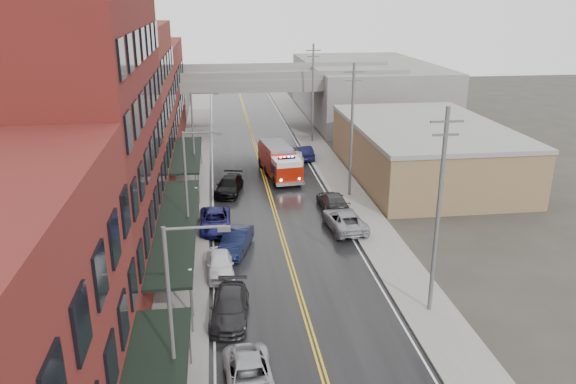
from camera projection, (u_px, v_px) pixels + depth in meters
road at (277, 220)px, 45.77m from camera, size 11.00×160.00×0.02m
sidewalk_left at (187, 224)px, 44.85m from camera, size 3.00×160.00×0.15m
sidewalk_right at (364, 215)px, 46.64m from camera, size 3.00×160.00×0.15m
curb_left at (207, 223)px, 45.05m from camera, size 0.30×160.00×0.15m
curb_right at (345, 216)px, 46.44m from camera, size 0.30×160.00×0.15m
brick_building_b at (75, 138)px, 34.61m from camera, size 9.00×20.00×18.00m
brick_building_c at (120, 109)px, 51.48m from camera, size 9.00×15.00×15.00m
brick_building_far at (143, 94)px, 68.35m from camera, size 9.00×20.00×12.00m
tan_building at (424, 152)px, 56.26m from camera, size 14.00×22.00×5.00m
right_far_block at (366, 90)px, 84.08m from camera, size 18.00×30.00×8.00m
awning_1 at (177, 224)px, 37.31m from camera, size 2.60×18.00×3.09m
awning_2 at (187, 154)px, 53.69m from camera, size 2.60×13.00×3.09m
globe_lamp_1 at (191, 282)px, 31.12m from camera, size 0.44×0.44×3.12m
globe_lamp_2 at (197, 197)px, 44.22m from camera, size 0.44×0.44×3.12m
street_lamp_0 at (176, 314)px, 22.67m from camera, size 2.64×0.22×9.00m
street_lamp_1 at (190, 187)px, 37.64m from camera, size 2.64×0.22×9.00m
street_lamp_2 at (196, 133)px, 52.61m from camera, size 2.64×0.22×9.00m
utility_pole_0 at (439, 210)px, 30.53m from camera, size 1.80×0.24×12.00m
utility_pole_1 at (352, 128)px, 49.24m from camera, size 1.80×0.24×12.00m
utility_pole_2 at (313, 92)px, 67.96m from camera, size 1.80×0.24×12.00m
overpass at (250, 87)px, 73.73m from camera, size 40.00×10.00×7.50m
fire_truck at (280, 161)px, 56.29m from camera, size 4.20×8.64×3.05m
parked_car_left_2 at (249, 377)px, 25.90m from camera, size 2.48×4.98×1.36m
parked_car_left_3 at (230, 307)px, 31.62m from camera, size 2.59×5.24×1.47m
parked_car_left_4 at (220, 264)px, 36.71m from camera, size 1.88×4.38×1.48m
parked_car_left_5 at (236, 241)px, 39.99m from camera, size 2.97×5.02×1.56m
parked_car_left_6 at (215, 221)px, 43.80m from camera, size 2.43×5.25×1.46m
parked_car_left_7 at (229, 185)px, 51.79m from camera, size 3.18×5.57×1.52m
parked_car_right_0 at (344, 220)px, 43.84m from camera, size 3.01×5.75×1.55m
parked_car_right_1 at (333, 201)px, 47.91m from camera, size 2.19×5.18×1.49m
parked_car_right_2 at (297, 157)px, 61.18m from camera, size 2.40×4.38×1.41m
parked_car_right_3 at (304, 152)px, 62.79m from camera, size 1.82×4.63×1.50m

